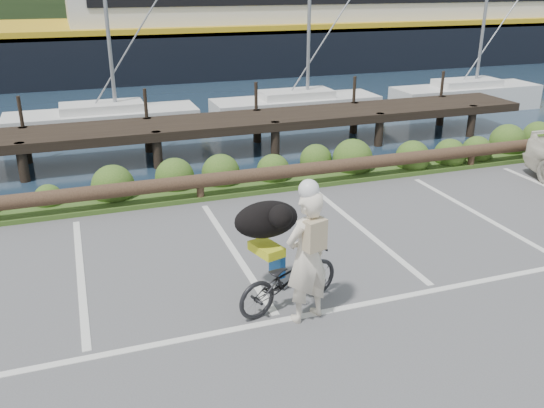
# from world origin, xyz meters

# --- Properties ---
(ground) EXTENTS (72.00, 72.00, 0.00)m
(ground) POSITION_xyz_m (0.00, 0.00, 0.00)
(ground) COLOR #505053
(harbor_backdrop) EXTENTS (170.00, 160.00, 30.00)m
(harbor_backdrop) POSITION_xyz_m (0.40, 78.42, -0.00)
(harbor_backdrop) COLOR #172738
(harbor_backdrop) RESTS_ON ground
(vegetation_strip) EXTENTS (34.00, 1.60, 0.10)m
(vegetation_strip) POSITION_xyz_m (0.00, 5.30, 0.05)
(vegetation_strip) COLOR #3D5B21
(vegetation_strip) RESTS_ON ground
(log_rail) EXTENTS (32.00, 0.30, 0.60)m
(log_rail) POSITION_xyz_m (0.00, 4.60, 0.00)
(log_rail) COLOR #443021
(log_rail) RESTS_ON ground
(bicycle) EXTENTS (1.83, 1.08, 0.91)m
(bicycle) POSITION_xyz_m (0.27, -0.05, 0.45)
(bicycle) COLOR black
(bicycle) RESTS_ON ground
(cyclist) EXTENTS (0.80, 0.64, 1.92)m
(cyclist) POSITION_xyz_m (0.39, -0.44, 0.96)
(cyclist) COLOR silver
(cyclist) RESTS_ON ground
(dog) EXTENTS (0.74, 1.07, 0.57)m
(dog) POSITION_xyz_m (0.11, 0.48, 1.19)
(dog) COLOR black
(dog) RESTS_ON bicycle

